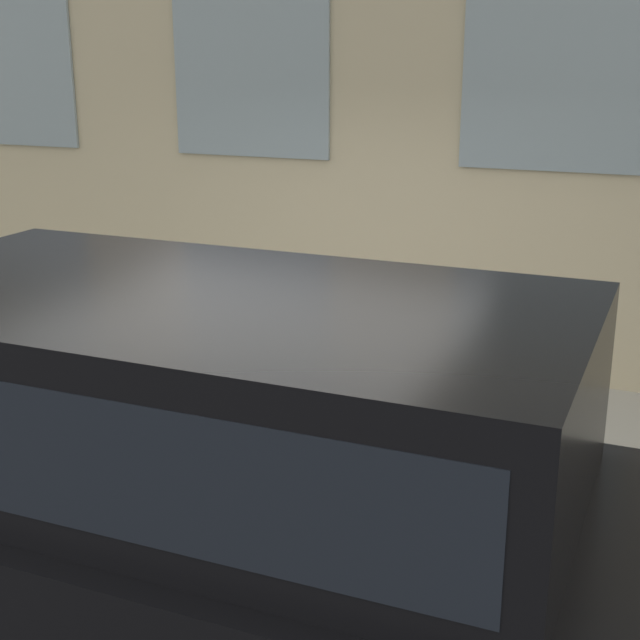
# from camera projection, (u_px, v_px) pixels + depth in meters

# --- Properties ---
(ground_plane) EXTENTS (80.00, 80.00, 0.00)m
(ground_plane) POSITION_uv_depth(u_px,v_px,m) (250.00, 511.00, 5.62)
(ground_plane) COLOR #38383A
(sidewalk) EXTENTS (2.71, 60.00, 0.14)m
(sidewalk) POSITION_uv_depth(u_px,v_px,m) (331.00, 422.00, 6.79)
(sidewalk) COLOR #9E9B93
(sidewalk) RESTS_ON ground_plane
(fire_hydrant) EXTENTS (0.30, 0.43, 0.71)m
(fire_hydrant) POSITION_uv_depth(u_px,v_px,m) (337.00, 409.00, 5.91)
(fire_hydrant) COLOR red
(fire_hydrant) RESTS_ON sidewalk
(person) EXTENTS (0.27, 0.18, 1.12)m
(person) POSITION_uv_depth(u_px,v_px,m) (304.00, 337.00, 6.38)
(person) COLOR navy
(person) RESTS_ON sidewalk
(parked_truck_black_near) EXTENTS (1.90, 5.04, 1.83)m
(parked_truck_black_near) POSITION_uv_depth(u_px,v_px,m) (197.00, 462.00, 3.90)
(parked_truck_black_near) COLOR black
(parked_truck_black_near) RESTS_ON ground_plane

